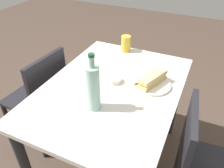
% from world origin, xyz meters
% --- Properties ---
extents(ground_plane, '(8.00, 8.00, 0.00)m').
position_xyz_m(ground_plane, '(0.00, 0.00, 0.00)').
color(ground_plane, '#47382D').
extents(dining_table, '(1.13, 0.81, 0.74)m').
position_xyz_m(dining_table, '(0.00, 0.00, 0.63)').
color(dining_table, beige).
rests_on(dining_table, ground).
extents(chair_far, '(0.43, 0.43, 0.84)m').
position_xyz_m(chair_far, '(-0.01, 0.60, 0.48)').
color(chair_far, black).
rests_on(chair_far, ground).
extents(chair_near, '(0.44, 0.44, 0.84)m').
position_xyz_m(chair_near, '(-0.13, -0.60, 0.48)').
color(chair_near, black).
rests_on(chair_near, ground).
extents(plate_near, '(0.24, 0.24, 0.01)m').
position_xyz_m(plate_near, '(0.12, -0.22, 0.75)').
color(plate_near, silver).
rests_on(plate_near, dining_table).
extents(baguette_sandwich_near, '(0.22, 0.14, 0.07)m').
position_xyz_m(baguette_sandwich_near, '(0.12, -0.22, 0.79)').
color(baguette_sandwich_near, '#DBB77A').
rests_on(baguette_sandwich_near, plate_near).
extents(knife_near, '(0.16, 0.09, 0.01)m').
position_xyz_m(knife_near, '(0.12, -0.17, 0.76)').
color(knife_near, silver).
rests_on(knife_near, plate_near).
extents(water_bottle, '(0.07, 0.07, 0.33)m').
position_xyz_m(water_bottle, '(-0.22, 0.01, 0.88)').
color(water_bottle, '#99C6B7').
rests_on(water_bottle, dining_table).
extents(beer_glass, '(0.08, 0.08, 0.13)m').
position_xyz_m(beer_glass, '(0.49, 0.11, 0.81)').
color(beer_glass, gold).
rests_on(beer_glass, dining_table).
extents(olive_bowl, '(0.09, 0.09, 0.03)m').
position_xyz_m(olive_bowl, '(0.05, 0.01, 0.76)').
color(olive_bowl, silver).
rests_on(olive_bowl, dining_table).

